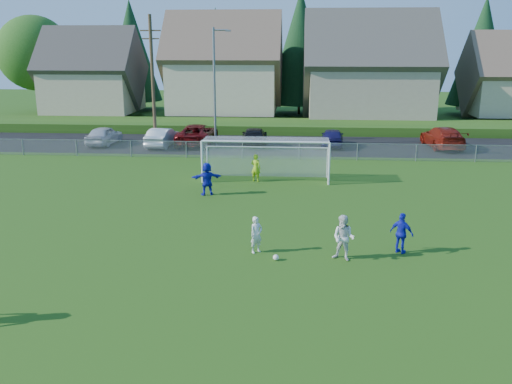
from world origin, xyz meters
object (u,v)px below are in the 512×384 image
(car_b, at_px, (162,137))
(player_blue_a, at_px, (402,233))
(player_white_a, at_px, (256,235))
(car_g, at_px, (443,137))
(player_white_b, at_px, (344,238))
(goalkeeper, at_px, (256,168))
(soccer_goal, at_px, (266,152))
(car_d, at_px, (254,137))
(car_a, at_px, (104,135))
(car_e, at_px, (332,137))
(soccer_ball, at_px, (276,257))
(car_c, at_px, (197,134))
(player_blue_b, at_px, (207,179))

(car_b, bearing_deg, player_blue_a, 128.43)
(player_white_a, relative_size, car_g, 0.26)
(player_white_b, xyz_separation_m, car_b, (-12.31, 22.46, -0.13))
(goalkeeper, relative_size, soccer_goal, 0.22)
(player_white_a, xyz_separation_m, car_d, (-1.85, 22.88, -0.02))
(goalkeeper, xyz_separation_m, car_a, (-13.04, 11.22, -0.07))
(car_d, distance_m, car_g, 14.67)
(player_white_a, relative_size, car_e, 0.34)
(soccer_ball, relative_size, car_e, 0.05)
(player_white_b, relative_size, car_a, 0.40)
(soccer_ball, relative_size, soccer_goal, 0.03)
(car_d, distance_m, soccer_goal, 11.25)
(goalkeeper, height_order, car_g, car_g)
(car_e, relative_size, car_g, 0.75)
(player_blue_a, bearing_deg, car_b, -20.74)
(car_d, bearing_deg, goalkeeper, 92.32)
(car_c, height_order, car_g, car_c)
(player_blue_b, bearing_deg, car_e, -135.07)
(soccer_goal, bearing_deg, car_a, 141.90)
(car_b, bearing_deg, soccer_goal, 135.10)
(player_blue_b, distance_m, car_g, 21.93)
(car_a, height_order, soccer_goal, soccer_goal)
(soccer_goal, bearing_deg, player_blue_b, -128.73)
(soccer_ball, height_order, player_white_a, player_white_a)
(player_white_b, bearing_deg, car_b, 142.93)
(player_white_a, height_order, car_a, car_a)
(soccer_ball, relative_size, player_blue_b, 0.13)
(car_e, bearing_deg, car_g, -175.54)
(player_blue_b, distance_m, car_b, 15.00)
(soccer_ball, relative_size, car_g, 0.04)
(player_white_a, distance_m, soccer_goal, 11.81)
(car_a, relative_size, car_c, 0.73)
(car_c, bearing_deg, car_a, 4.53)
(soccer_ball, xyz_separation_m, car_g, (12.03, 23.80, 0.71))
(player_blue_a, relative_size, player_blue_b, 0.91)
(player_white_b, relative_size, car_e, 0.41)
(car_a, bearing_deg, player_blue_b, 130.53)
(goalkeeper, xyz_separation_m, car_c, (-5.60, 11.80, 0.01))
(player_white_a, height_order, car_e, player_white_a)
(player_white_a, relative_size, soccer_goal, 0.19)
(goalkeeper, bearing_deg, car_c, -43.91)
(soccer_ball, height_order, car_a, car_a)
(player_blue_b, bearing_deg, soccer_goal, -146.88)
(car_e, bearing_deg, player_blue_b, 66.87)
(car_d, bearing_deg, car_a, -0.45)
(car_g, bearing_deg, goalkeeper, 37.76)
(soccer_goal, bearing_deg, goalkeeper, -136.18)
(soccer_ball, distance_m, player_blue_a, 4.94)
(car_e, height_order, car_g, car_g)
(car_d, xyz_separation_m, car_g, (14.67, 0.17, 0.12))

